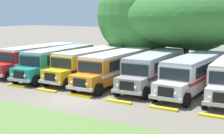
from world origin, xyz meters
The scene contains 14 objects.
ground_plane centered at (0.00, 0.00, 0.00)m, with size 220.00×220.00×0.00m, color slate.
parked_bus_slot_0 centered at (-10.07, 7.43, 1.58)m, with size 3.02×10.88×2.82m.
parked_bus_slot_1 centered at (-6.77, 6.77, 1.58)m, with size 3.24×10.92×2.82m.
parked_bus_slot_2 centered at (-3.31, 7.36, 1.58)m, with size 2.95×10.87×2.82m.
parked_bus_slot_3 centered at (-0.07, 6.76, 1.58)m, with size 2.71×10.84×2.82m.
parked_bus_slot_4 centered at (3.27, 7.57, 1.58)m, with size 3.13×10.90×2.82m.
parked_bus_slot_5 centered at (6.87, 7.28, 1.58)m, with size 3.04×10.89×2.82m.
curb_wheelstop_1 centered at (-6.72, 1.04, 0.07)m, with size 2.00×0.36×0.15m, color yellow.
curb_wheelstop_2 centered at (-3.36, 1.04, 0.07)m, with size 2.00×0.36×0.15m, color yellow.
curb_wheelstop_3 centered at (0.00, 1.04, 0.07)m, with size 2.00×0.36×0.15m, color yellow.
curb_wheelstop_4 centered at (3.36, 1.04, 0.07)m, with size 2.00×0.36×0.15m, color yellow.
curb_wheelstop_5 centered at (6.72, 1.04, 0.07)m, with size 2.00×0.36×0.15m, color yellow.
curb_wheelstop_6 centered at (10.07, 1.04, 0.07)m, with size 2.00×0.36×0.15m, color yellow.
broad_shade_tree centered at (2.66, 17.03, 6.16)m, with size 16.95×17.03×11.20m.
Camera 1 is at (14.27, -18.62, 6.28)m, focal length 52.53 mm.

